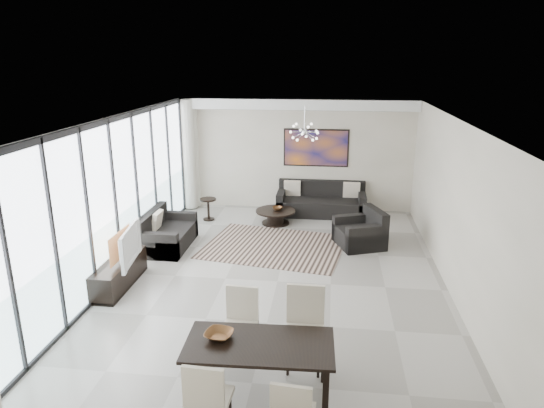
% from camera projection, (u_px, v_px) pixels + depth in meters
% --- Properties ---
extents(room_shell, '(6.00, 9.00, 2.90)m').
position_uv_depth(room_shell, '(304.00, 206.00, 8.31)').
color(room_shell, '#A8A39B').
rests_on(room_shell, ground).
extents(window_wall, '(0.37, 8.95, 2.90)m').
position_uv_depth(window_wall, '(120.00, 199.00, 8.69)').
color(window_wall, white).
rests_on(window_wall, floor).
extents(soffit, '(5.98, 0.40, 0.26)m').
position_uv_depth(soffit, '(297.00, 104.00, 12.06)').
color(soffit, white).
rests_on(soffit, room_shell).
extents(painting, '(1.68, 0.04, 0.98)m').
position_uv_depth(painting, '(316.00, 148.00, 12.49)').
color(painting, '#C7651B').
rests_on(painting, room_shell).
extents(chandelier, '(0.66, 0.66, 0.71)m').
position_uv_depth(chandelier, '(304.00, 132.00, 10.44)').
color(chandelier, silver).
rests_on(chandelier, room_shell).
extents(rug, '(3.22, 2.67, 0.01)m').
position_uv_depth(rug, '(274.00, 246.00, 10.40)').
color(rug, black).
rests_on(rug, floor).
extents(coffee_table, '(0.96, 0.96, 0.34)m').
position_uv_depth(coffee_table, '(275.00, 216.00, 11.79)').
color(coffee_table, black).
rests_on(coffee_table, floor).
extents(bowl_coffee, '(0.26, 0.26, 0.08)m').
position_uv_depth(bowl_coffee, '(277.00, 208.00, 11.75)').
color(bowl_coffee, brown).
rests_on(bowl_coffee, coffee_table).
extents(sofa_main, '(2.25, 0.92, 0.82)m').
position_uv_depth(sofa_main, '(321.00, 204.00, 12.49)').
color(sofa_main, black).
rests_on(sofa_main, floor).
extents(loveseat, '(0.87, 1.55, 0.78)m').
position_uv_depth(loveseat, '(166.00, 235.00, 10.33)').
color(loveseat, black).
rests_on(loveseat, floor).
extents(armchair, '(1.18, 1.21, 0.80)m').
position_uv_depth(armchair, '(361.00, 233.00, 10.39)').
color(armchair, black).
rests_on(armchair, floor).
extents(side_table, '(0.40, 0.40, 0.55)m').
position_uv_depth(side_table, '(208.00, 206.00, 12.00)').
color(side_table, black).
rests_on(side_table, floor).
extents(tv_console, '(0.43, 1.52, 0.48)m').
position_uv_depth(tv_console, '(119.00, 273.00, 8.55)').
color(tv_console, black).
rests_on(tv_console, floor).
extents(television, '(0.29, 1.11, 0.63)m').
position_uv_depth(television, '(124.00, 245.00, 8.34)').
color(television, gray).
rests_on(television, tv_console).
extents(dining_table, '(1.76, 0.93, 0.72)m').
position_uv_depth(dining_table, '(259.00, 350.00, 5.64)').
color(dining_table, black).
rests_on(dining_table, floor).
extents(dining_chair_sw, '(0.46, 0.46, 0.95)m').
position_uv_depth(dining_chair_sw, '(207.00, 396.00, 5.01)').
color(dining_chair_sw, beige).
rests_on(dining_chair_sw, floor).
extents(dining_chair_nw, '(0.46, 0.46, 0.96)m').
position_uv_depth(dining_chair_nw, '(241.00, 317.00, 6.51)').
color(dining_chair_nw, beige).
rests_on(dining_chair_nw, floor).
extents(dining_chair_ne, '(0.50, 0.50, 1.08)m').
position_uv_depth(dining_chair_ne, '(305.00, 321.00, 6.29)').
color(dining_chair_ne, beige).
rests_on(dining_chair_ne, floor).
extents(bowl_dining, '(0.38, 0.38, 0.08)m').
position_uv_depth(bowl_dining, '(219.00, 335.00, 5.71)').
color(bowl_dining, brown).
rests_on(bowl_dining, dining_table).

